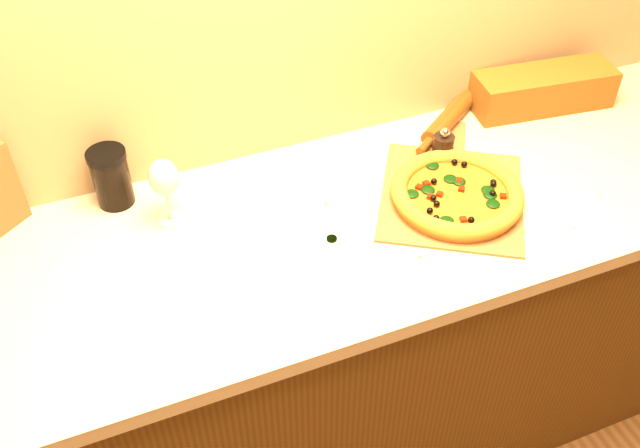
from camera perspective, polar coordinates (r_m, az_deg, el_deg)
The scene contains 10 objects.
cabinet at distance 2.02m, azimuth 0.54°, elevation -9.93°, with size 2.80×0.65×0.86m, color #4D3010.
countertop at distance 1.68m, azimuth 0.63°, elevation -0.58°, with size 2.84×0.68×0.04m, color #BCAB93.
pizza_peel at distance 1.78m, azimuth 10.49°, elevation 2.49°, with size 0.48×0.53×0.01m.
pizza at distance 1.74m, azimuth 10.90°, elevation 2.39°, with size 0.32×0.32×0.05m.
bottle_cap at distance 1.63m, azimuth 0.95°, elevation -1.18°, with size 0.02×0.02×0.01m, color black.
pepper_grinder at distance 1.86m, azimuth 9.81°, elevation 6.05°, with size 0.05×0.05×0.10m.
rolling_pin at distance 2.00m, azimuth 10.37°, elevation 8.42°, with size 0.32×0.23×0.05m.
bread_bag at distance 2.13m, azimuth 17.39°, elevation 10.24°, with size 0.40×0.13×0.11m, color brown.
wine_glass at distance 1.64m, azimuth -12.37°, elevation 3.52°, with size 0.07×0.07×0.17m.
dark_jar at distance 1.75m, azimuth -16.35°, elevation 3.61°, with size 0.09×0.09×0.15m.
Camera 1 is at (-0.48, 0.30, 2.03)m, focal length 40.00 mm.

